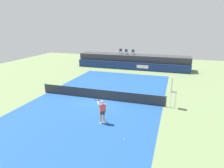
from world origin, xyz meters
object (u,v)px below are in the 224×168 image
tennis_player (102,111)px  net_post_near (45,88)px  tennis_ball (125,139)px  spectator_chair_far_left (121,51)px  umpire_chair (173,90)px  net_post_far (166,101)px  spectator_chair_center (133,52)px  spectator_chair_left (126,51)px

tennis_player → net_post_near: bearing=150.9°
tennis_player → tennis_ball: tennis_player is taller
spectator_chair_far_left → umpire_chair: spectator_chair_far_left is taller
net_post_near → net_post_far: 12.40m
spectator_chair_far_left → spectator_chair_center: bearing=-12.4°
spectator_chair_far_left → spectator_chair_center: same height
net_post_far → tennis_player: size_ratio=0.56×
spectator_chair_left → tennis_ball: (5.18, -21.19, -2.66)m
spectator_chair_far_left → spectator_chair_left: 1.20m
net_post_near → tennis_ball: size_ratio=14.71×
net_post_near → tennis_ball: bearing=-31.1°
spectator_chair_center → net_post_far: size_ratio=0.89×
spectator_chair_center → net_post_near: 16.36m
net_post_near → tennis_ball: net_post_near is taller
spectator_chair_left → tennis_player: (3.05, -19.51, -1.73)m
net_post_near → tennis_player: tennis_player is taller
spectator_chair_center → tennis_player: size_ratio=0.50×
net_post_near → tennis_ball: 12.01m
spectator_chair_far_left → tennis_player: bearing=-78.3°
spectator_chair_left → tennis_ball: 21.97m
tennis_player → net_post_far: bearing=46.8°
spectator_chair_far_left → spectator_chair_left: size_ratio=1.00×
spectator_chair_center → tennis_player: (1.93, -19.51, -1.73)m
spectator_chair_far_left → tennis_player: (4.16, -20.00, -1.73)m
spectator_chair_left → spectator_chair_center: 1.13m
net_post_far → tennis_ball: net_post_far is taller
umpire_chair → net_post_far: size_ratio=2.76×
spectator_chair_far_left → net_post_near: bearing=-104.5°
spectator_chair_left → net_post_far: (7.31, -14.98, -2.19)m
net_post_far → tennis_player: bearing=-133.2°
net_post_near → net_post_far: size_ratio=1.00×
tennis_player → tennis_ball: size_ratio=26.03×
spectator_chair_left → spectator_chair_center: (1.13, -0.00, 0.00)m
spectator_chair_left → net_post_far: 16.81m
net_post_near → spectator_chair_far_left: bearing=75.5°
spectator_chair_center → tennis_ball: (4.05, -21.18, -2.66)m
umpire_chair → net_post_near: 12.92m
spectator_chair_left → tennis_player: bearing=-81.1°
spectator_chair_far_left → spectator_chair_center: size_ratio=1.00×
spectator_chair_center → net_post_near: size_ratio=0.89×
spectator_chair_left → net_post_far: spectator_chair_left is taller
spectator_chair_center → umpire_chair: 16.40m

